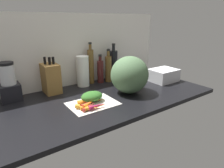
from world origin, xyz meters
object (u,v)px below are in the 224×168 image
object	(u,v)px
carrot_6	(89,107)
dish_rack	(163,75)
carrot_9	(88,104)
knife_block	(51,78)
carrot_3	(98,106)
blender_appliance	(9,84)
carrot_5	(91,107)
cutting_board	(93,103)
carrot_7	(89,106)
bottle_2	(108,68)
carrot_8	(89,104)
paper_towel_roll	(83,71)
carrot_2	(96,107)
carrot_4	(88,101)
bottle_0	(91,66)
carrot_0	(92,101)
bottle_1	(100,71)
bottle_3	(113,65)
winter_squash	(130,75)

from	to	relation	value
carrot_6	dish_rack	size ratio (longest dim) A/B	0.71
carrot_9	knife_block	world-z (taller)	knife_block
knife_block	carrot_3	bearing A→B (deg)	-73.06
blender_appliance	carrot_5	bearing A→B (deg)	-49.38
carrot_9	cutting_board	bearing A→B (deg)	24.47
carrot_7	blender_appliance	world-z (taller)	blender_appliance
carrot_7	bottle_2	xyz separation A→B (cm)	(42.60, 41.43, 10.64)
carrot_8	knife_block	world-z (taller)	knife_block
cutting_board	dish_rack	distance (cm)	80.25
bottle_2	paper_towel_roll	bearing A→B (deg)	174.96
carrot_3	carrot_8	xyz separation A→B (cm)	(-3.45, 5.79, 0.15)
dish_rack	carrot_5	bearing A→B (deg)	-170.29
carrot_2	carrot_4	distance (cm)	11.32
carrot_5	bottle_0	size ratio (longest dim) A/B	0.40
carrot_8	bottle_0	xyz separation A→B (cm)	(26.30, 43.88, 13.42)
carrot_7	paper_towel_roll	bearing A→B (deg)	68.11
dish_rack	knife_block	bearing A→B (deg)	162.13
carrot_3	carrot_4	world-z (taller)	carrot_3
carrot_3	carrot_9	distance (cm)	7.44
carrot_4	carrot_6	xyz separation A→B (cm)	(-4.53, -9.53, 0.05)
blender_appliance	paper_towel_roll	distance (cm)	56.59
cutting_board	bottle_0	world-z (taller)	bottle_0
carrot_0	carrot_5	size ratio (longest dim) A/B	1.20
carrot_7	bottle_1	xyz separation A→B (cm)	(35.00, 43.05, 8.90)
carrot_4	carrot_8	bearing A→B (deg)	-112.05
carrot_0	bottle_3	distance (cm)	59.82
carrot_8	bottle_0	bearing A→B (deg)	59.06
carrot_0	carrot_4	xyz separation A→B (cm)	(-2.67, 1.58, 0.12)
carrot_4	dish_rack	xyz separation A→B (cm)	(82.09, 4.93, 3.48)
carrot_0	carrot_8	size ratio (longest dim) A/B	1.40
bottle_0	knife_block	bearing A→B (deg)	-175.65
carrot_9	blender_appliance	world-z (taller)	blender_appliance
bottle_3	carrot_7	bearing A→B (deg)	-138.66
cutting_board	knife_block	xyz separation A→B (cm)	(-15.40, 38.25, 11.21)
bottle_0	blender_appliance	bearing A→B (deg)	-178.48
winter_squash	bottle_2	size ratio (longest dim) A/B	0.99
carrot_8	carrot_9	size ratio (longest dim) A/B	1.03
bottle_1	carrot_9	bearing A→B (deg)	-130.93
carrot_6	bottle_2	distance (cm)	62.33
carrot_5	paper_towel_roll	xyz separation A→B (cm)	(16.93, 45.17, 11.03)
carrot_4	bottle_1	xyz separation A→B (cm)	(31.87, 35.02, 8.62)
winter_squash	carrot_8	bearing A→B (deg)	-171.58
carrot_3	winter_squash	world-z (taller)	winter_squash
bottle_0	carrot_3	bearing A→B (deg)	-114.71
carrot_5	carrot_3	bearing A→B (deg)	-24.10
carrot_8	paper_towel_roll	distance (cm)	45.55
carrot_8	bottle_2	size ratio (longest dim) A/B	0.41
carrot_6	paper_towel_roll	size ratio (longest dim) A/B	0.66
carrot_0	carrot_8	bearing A→B (deg)	-141.54
carrot_3	dish_rack	bearing A→B (deg)	11.31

